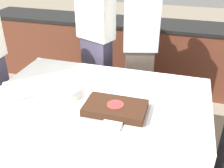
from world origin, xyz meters
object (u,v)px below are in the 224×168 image
cake (115,108)px  person_cutting_cake (140,53)px  person_standing_back (96,42)px  wine_glass (7,90)px  plate_stack (68,91)px

cake → person_cutting_cake: 0.98m
person_standing_back → person_cutting_cake: bearing=-158.0°
person_cutting_cake → wine_glass: bearing=37.3°
cake → wine_glass: size_ratio=2.85×
cake → person_standing_back: bearing=116.6°
person_standing_back → cake: bearing=138.6°
wine_glass → person_cutting_cake: 1.39m
plate_stack → person_cutting_cake: bearing=62.5°
wine_glass → person_cutting_cake: size_ratio=0.11×
plate_stack → cake: bearing=-14.8°
person_cutting_cake → cake: bearing=75.7°
cake → person_cutting_cake: size_ratio=0.32×
plate_stack → person_cutting_cake: size_ratio=0.15×
wine_glass → person_standing_back: size_ratio=0.10×
plate_stack → person_cutting_cake: person_cutting_cake is taller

